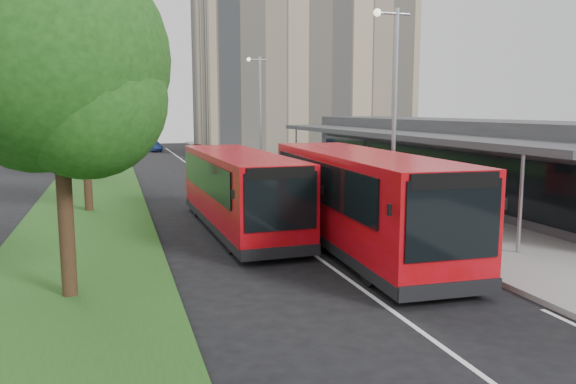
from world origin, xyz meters
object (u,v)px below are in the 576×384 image
object	(u,v)px
tree_mid	(83,100)
bus_main	(360,201)
lamp_post_far	(259,106)
car_near	(196,149)
bollard	(285,169)
bus_second	(239,191)
car_far	(153,146)
tree_near	(57,74)
tree_far	(92,101)
litter_bin	(335,182)
lamp_post_near	(393,104)

from	to	relation	value
tree_mid	bus_main	xyz separation A→B (m)	(8.61, -9.78, -3.31)
lamp_post_far	car_near	xyz separation A→B (m)	(-2.28, 16.26, -4.11)
lamp_post_far	bollard	bearing A→B (deg)	-75.84
bus_second	car_far	distance (m)	41.97
tree_mid	bus_main	bearing A→B (deg)	-48.62
bollard	car_near	size ratio (longest dim) A/B	0.24
tree_near	car_far	size ratio (longest dim) A/B	2.53
tree_far	bollard	world-z (taller)	tree_far
tree_near	bus_main	distance (m)	9.63
bus_main	bollard	world-z (taller)	bus_main
bus_main	lamp_post_far	bearing A→B (deg)	86.03
tree_mid	bus_second	distance (m)	8.67
tree_near	tree_far	distance (m)	24.00
litter_bin	tree_near	bearing A→B (deg)	-132.13
tree_far	bus_main	world-z (taller)	tree_far
tree_near	car_near	world-z (taller)	tree_near
tree_mid	bollard	world-z (taller)	tree_mid
tree_near	bus_main	bearing A→B (deg)	14.46
bus_main	litter_bin	world-z (taller)	bus_main
lamp_post_far	car_far	bearing A→B (deg)	104.13
tree_near	litter_bin	size ratio (longest dim) A/B	8.15
tree_near	tree_mid	world-z (taller)	tree_near
tree_mid	tree_far	bearing A→B (deg)	90.00
bus_main	litter_bin	bearing A→B (deg)	74.01
bus_second	bollard	distance (m)	16.53
car_near	car_far	world-z (taller)	car_near
car_far	bollard	bearing A→B (deg)	-89.34
bus_second	car_far	bearing A→B (deg)	89.05
tree_far	bollard	bearing A→B (deg)	-11.72
bus_main	car_near	bearing A→B (deg)	92.00
bus_second	car_near	distance (m)	35.06
tree_mid	car_near	distance (m)	30.83
lamp_post_near	bus_second	xyz separation A→B (m)	(-5.57, 1.37, -3.22)
bus_main	car_near	distance (m)	39.00
tree_far	car_near	world-z (taller)	tree_far
tree_near	bollard	bearing A→B (deg)	60.85
tree_mid	car_near	world-z (taller)	tree_mid
car_far	litter_bin	bearing A→B (deg)	-91.74
lamp_post_near	lamp_post_far	bearing A→B (deg)	90.00
tree_mid	lamp_post_near	world-z (taller)	lamp_post_near
tree_far	litter_bin	xyz separation A→B (m)	(12.43, -10.26, -4.35)
tree_mid	litter_bin	distance (m)	13.26
lamp_post_far	bus_main	world-z (taller)	lamp_post_far
car_far	tree_mid	bearing A→B (deg)	-111.72
tree_near	car_near	bearing A→B (deg)	77.88
tree_mid	car_far	world-z (taller)	tree_mid
tree_far	lamp_post_far	size ratio (longest dim) A/B	0.97
lamp_post_far	bollard	world-z (taller)	lamp_post_far
lamp_post_near	car_near	bearing A→B (deg)	93.59
tree_mid	litter_bin	bearing A→B (deg)	7.98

